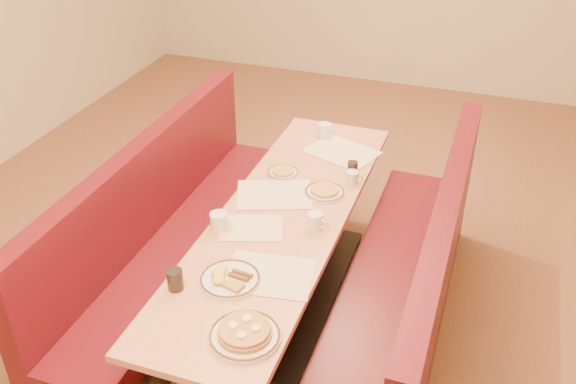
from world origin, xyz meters
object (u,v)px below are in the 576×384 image
(pancake_plate, at_px, (245,334))
(coffee_mug_c, at_px, (352,177))
(soda_tumbler_near, at_px, (175,280))
(coffee_mug_b, at_px, (219,221))
(eggs_plate, at_px, (229,278))
(booth_left, at_px, (173,245))
(coffee_mug_a, at_px, (316,221))
(diner_table, at_px, (283,268))
(coffee_mug_d, at_px, (325,130))
(soda_tumbler_mid, at_px, (353,168))
(booth_right, at_px, (404,297))

(pancake_plate, bearing_deg, coffee_mug_c, 85.51)
(soda_tumbler_near, bearing_deg, pancake_plate, -24.13)
(coffee_mug_b, bearing_deg, eggs_plate, -51.48)
(booth_left, distance_m, pancake_plate, 1.38)
(pancake_plate, height_order, soda_tumbler_near, soda_tumbler_near)
(coffee_mug_a, relative_size, coffee_mug_c, 1.09)
(diner_table, height_order, coffee_mug_d, coffee_mug_d)
(diner_table, height_order, coffee_mug_a, coffee_mug_a)
(soda_tumbler_near, relative_size, soda_tumbler_mid, 1.23)
(diner_table, xyz_separation_m, soda_tumbler_near, (-0.27, -0.76, 0.43))
(coffee_mug_c, distance_m, coffee_mug_d, 0.65)
(booth_right, xyz_separation_m, coffee_mug_d, (-0.79, 1.02, 0.44))
(booth_right, height_order, eggs_plate, booth_right)
(coffee_mug_b, distance_m, soda_tumbler_near, 0.52)
(booth_right, height_order, coffee_mug_d, booth_right)
(coffee_mug_b, relative_size, soda_tumbler_near, 1.26)
(coffee_mug_c, xyz_separation_m, soda_tumbler_near, (-0.55, -1.23, 0.01))
(booth_right, bearing_deg, coffee_mug_b, -166.60)
(booth_right, distance_m, coffee_mug_a, 0.68)
(booth_right, bearing_deg, booth_left, 180.00)
(booth_left, bearing_deg, soda_tumbler_near, -58.68)
(pancake_plate, xyz_separation_m, coffee_mug_a, (0.04, 0.90, 0.02))
(coffee_mug_c, xyz_separation_m, soda_tumbler_mid, (-0.03, 0.11, 0.00))
(pancake_plate, xyz_separation_m, coffee_mug_b, (-0.45, 0.72, 0.03))
(coffee_mug_a, xyz_separation_m, soda_tumbler_near, (-0.48, -0.71, 0.01))
(coffee_mug_b, distance_m, coffee_mug_d, 1.28)
(booth_right, height_order, coffee_mug_b, booth_right)
(coffee_mug_d, height_order, soda_tumbler_mid, coffee_mug_d)
(coffee_mug_d, bearing_deg, coffee_mug_a, -52.84)
(coffee_mug_d, bearing_deg, booth_left, -100.35)
(booth_left, xyz_separation_m, booth_right, (1.46, 0.00, 0.00))
(coffee_mug_c, bearing_deg, coffee_mug_a, -109.52)
(pancake_plate, relative_size, coffee_mug_c, 2.96)
(booth_left, distance_m, booth_right, 1.46)
(coffee_mug_a, height_order, soda_tumbler_mid, coffee_mug_a)
(coffee_mug_d, relative_size, soda_tumbler_mid, 1.43)
(diner_table, xyz_separation_m, coffee_mug_b, (-0.28, -0.24, 0.43))
(diner_table, relative_size, pancake_plate, 7.77)
(booth_left, height_order, coffee_mug_c, booth_left)
(coffee_mug_a, bearing_deg, booth_left, -160.75)
(soda_tumbler_mid, bearing_deg, booth_right, -50.85)
(booth_right, xyz_separation_m, eggs_plate, (-0.78, -0.63, 0.41))
(pancake_plate, xyz_separation_m, soda_tumbler_near, (-0.44, 0.20, 0.03))
(coffee_mug_a, bearing_deg, coffee_mug_b, -136.57)
(coffee_mug_c, bearing_deg, soda_tumbler_near, -126.09)
(eggs_plate, distance_m, soda_tumbler_mid, 1.25)
(coffee_mug_a, relative_size, soda_tumbler_mid, 1.35)
(coffee_mug_b, bearing_deg, pancake_plate, -49.90)
(eggs_plate, bearing_deg, soda_tumbler_mid, 75.83)
(diner_table, height_order, coffee_mug_c, coffee_mug_c)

